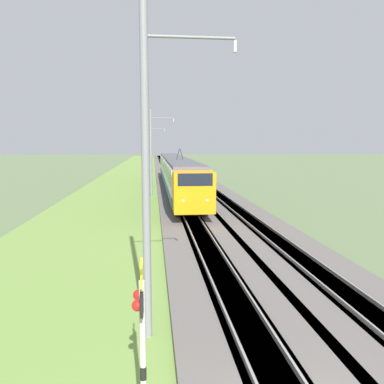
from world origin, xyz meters
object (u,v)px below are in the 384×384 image
Objects in this scene: catenary_mast_mid at (151,152)px; catenary_mast_far at (152,148)px; passenger_train at (176,171)px; catenary_mast_near at (148,174)px; crossing_signal_near at (142,335)px.

catenary_mast_mid is 29.58m from catenary_mast_far.
passenger_train is 4.43× the size of catenary_mast_near.
catenary_mast_far is at bearing 0.00° from catenary_mast_mid.
crossing_signal_near is 62.97m from catenary_mast_far.
catenary_mast_near is (3.76, -0.10, 2.60)m from crossing_signal_near.
catenary_mast_mid is (29.58, -0.00, -0.04)m from catenary_mast_near.
catenary_mast_far is at bearing -90.09° from crossing_signal_near.
crossing_signal_near is at bearing 179.91° from catenary_mast_far.
catenary_mast_near is 1.00× the size of catenary_mast_far.
passenger_train is at bearing -4.73° from catenary_mast_near.
catenary_mast_far reaches higher than catenary_mast_mid.
crossing_signal_near is 0.38× the size of catenary_mast_near.
catenary_mast_near is 1.01× the size of catenary_mast_mid.
crossing_signal_near is 0.39× the size of catenary_mast_mid.
catenary_mast_far is (59.15, 0.00, 0.01)m from catenary_mast_near.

